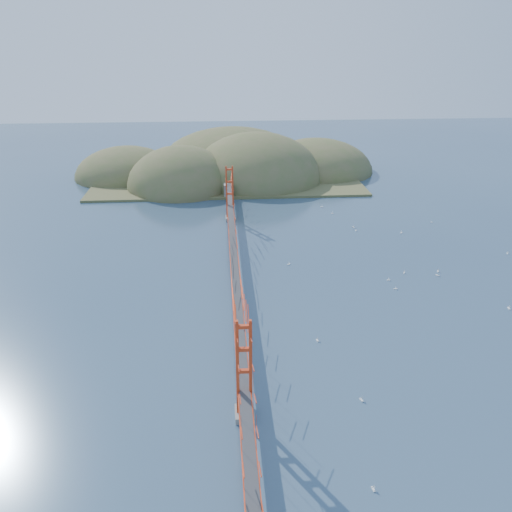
{
  "coord_description": "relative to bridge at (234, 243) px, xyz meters",
  "views": [
    {
      "loc": [
        -1.74,
        -70.69,
        36.75
      ],
      "look_at": [
        3.35,
        0.0,
        4.85
      ],
      "focal_mm": 35.0,
      "sensor_mm": 36.0,
      "label": 1
    }
  ],
  "objects": [
    {
      "name": "sailboat_0",
      "position": [
        10.17,
        -16.92,
        -6.86
      ],
      "size": [
        0.57,
        0.61,
        0.68
      ],
      "color": "white",
      "rests_on": "ground"
    },
    {
      "name": "sailboat_10",
      "position": [
        10.82,
        -40.18,
        -6.86
      ],
      "size": [
        0.51,
        0.59,
        0.67
      ],
      "color": "white",
      "rests_on": "ground"
    },
    {
      "name": "sailboat_17",
      "position": [
        42.36,
        25.14,
        -6.87
      ],
      "size": [
        0.52,
        0.49,
        0.58
      ],
      "color": "white",
      "rests_on": "ground"
    },
    {
      "name": "sailboat_extra_0",
      "position": [
        25.02,
        -3.67,
        -6.86
      ],
      "size": [
        0.55,
        0.48,
        0.64
      ],
      "color": "white",
      "rests_on": "ground"
    },
    {
      "name": "sailboat_4",
      "position": [
        34.12,
        1.88,
        -6.86
      ],
      "size": [
        0.59,
        0.62,
        0.69
      ],
      "color": "white",
      "rests_on": "ground"
    },
    {
      "name": "sailboat_15",
      "position": [
        25.21,
        21.49,
        -6.87
      ],
      "size": [
        0.44,
        0.52,
        0.6
      ],
      "color": "white",
      "rests_on": "ground"
    },
    {
      "name": "sailboat_3",
      "position": [
        9.55,
        6.52,
        -6.86
      ],
      "size": [
        0.64,
        0.64,
        0.67
      ],
      "color": "white",
      "rests_on": "ground"
    },
    {
      "name": "sailboat_16",
      "position": [
        25.19,
        23.39,
        -6.86
      ],
      "size": [
        0.64,
        0.64,
        0.69
      ],
      "color": "white",
      "rests_on": "ground"
    },
    {
      "name": "ground",
      "position": [
        0.0,
        -0.18,
        -7.01
      ],
      "size": [
        320.0,
        320.0,
        0.0
      ],
      "primitive_type": "plane",
      "color": "#334C66",
      "rests_on": "ground"
    },
    {
      "name": "sailboat_14",
      "position": [
        28.28,
        1.79,
        -6.86
      ],
      "size": [
        0.59,
        0.59,
        0.64
      ],
      "color": "white",
      "rests_on": "ground"
    },
    {
      "name": "bridge",
      "position": [
        0.0,
        0.0,
        0.0
      ],
      "size": [
        2.2,
        94.4,
        12.0
      ],
      "color": "gray",
      "rests_on": "ground"
    },
    {
      "name": "sailboat_5",
      "position": [
        39.5,
        -10.75,
        -6.85
      ],
      "size": [
        0.55,
        0.64,
        0.74
      ],
      "color": "white",
      "rests_on": "ground"
    },
    {
      "name": "sailboat_9",
      "position": [
        49.76,
        8.29,
        -6.87
      ],
      "size": [
        0.46,
        0.51,
        0.58
      ],
      "color": "white",
      "rests_on": "ground"
    },
    {
      "name": "sailboat_8",
      "position": [
        33.94,
        19.62,
        -6.85
      ],
      "size": [
        0.69,
        0.69,
        0.73
      ],
      "color": "white",
      "rests_on": "ground"
    },
    {
      "name": "sailboat_6",
      "position": [
        12.86,
        -28.67,
        -6.85
      ],
      "size": [
        0.62,
        0.63,
        0.71
      ],
      "color": "white",
      "rests_on": "ground"
    },
    {
      "name": "sailboat_1",
      "position": [
        33.48,
        0.51,
        -6.85
      ],
      "size": [
        0.68,
        0.68,
        0.72
      ],
      "color": "white",
      "rests_on": "ground"
    },
    {
      "name": "far_headlands",
      "position": [
        2.21,
        68.33,
        -7.01
      ],
      "size": [
        84.0,
        58.0,
        25.0
      ],
      "color": "brown",
      "rests_on": "ground"
    },
    {
      "name": "sailboat_2",
      "position": [
        24.89,
        -0.63,
        -6.86
      ],
      "size": [
        0.55,
        0.46,
        0.64
      ],
      "color": "white",
      "rests_on": "ground"
    },
    {
      "name": "sailboat_12",
      "position": [
        21.19,
        36.72,
        -6.85
      ],
      "size": [
        0.64,
        0.53,
        0.75
      ],
      "color": "white",
      "rests_on": "ground"
    },
    {
      "name": "sailboat_7",
      "position": [
        22.66,
        32.16,
        -6.86
      ],
      "size": [
        0.58,
        0.49,
        0.67
      ],
      "color": "white",
      "rests_on": "ground"
    }
  ]
}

